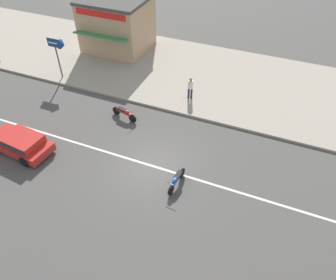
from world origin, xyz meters
name	(u,v)px	position (x,y,z in m)	size (l,w,h in m)	color
ground_plane	(153,166)	(0.00, 0.00, 0.00)	(160.00, 160.00, 0.00)	#4C4947
lane_centre_stripe	(153,166)	(0.00, 0.00, 0.00)	(50.40, 0.14, 0.01)	silver
kerb_strip	(208,77)	(0.00, 9.86, 0.07)	(68.00, 10.00, 0.15)	#9E9384
hatchback_red_0	(20,142)	(-7.41, -1.68, 0.59)	(4.05, 2.12, 1.10)	red
motorcycle_0	(124,113)	(-3.43, 3.16, 0.42)	(1.89, 0.70, 0.80)	black
motorcycle_1	(176,180)	(1.64, -0.77, 0.42)	(0.56, 1.82, 0.80)	black
arrow_signboard	(61,46)	(-9.49, 5.62, 2.69)	(1.43, 0.68, 3.04)	#4C4C51
pedestrian_near_clock	(190,87)	(-0.29, 6.70, 1.04)	(0.34, 0.34, 1.54)	#232838
shopfront_corner_warung	(117,23)	(-8.40, 11.54, 2.22)	(5.05, 5.27, 4.12)	tan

